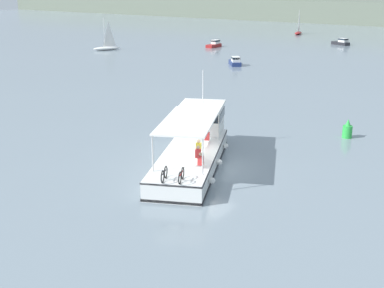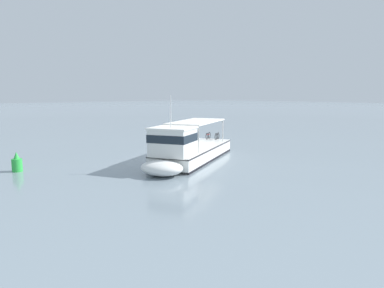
% 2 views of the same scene
% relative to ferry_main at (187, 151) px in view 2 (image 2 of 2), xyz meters
% --- Properties ---
extents(ground_plane, '(400.00, 400.00, 0.00)m').
position_rel_ferry_main_xyz_m(ground_plane, '(1.86, -0.73, -1.02)').
color(ground_plane, gray).
extents(ferry_main, '(8.69, 12.67, 5.32)m').
position_rel_ferry_main_xyz_m(ferry_main, '(0.00, 0.00, 0.00)').
color(ferry_main, white).
rests_on(ferry_main, ground).
extents(channel_buoy, '(0.70, 0.70, 1.40)m').
position_rel_ferry_main_xyz_m(channel_buoy, '(5.67, 10.94, -0.45)').
color(channel_buoy, green).
rests_on(channel_buoy, ground).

